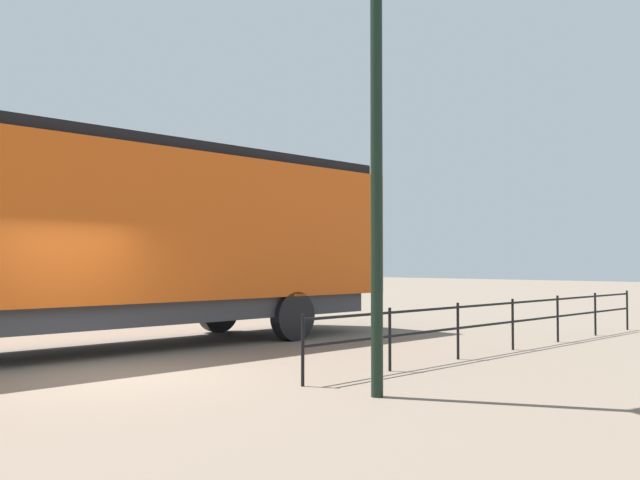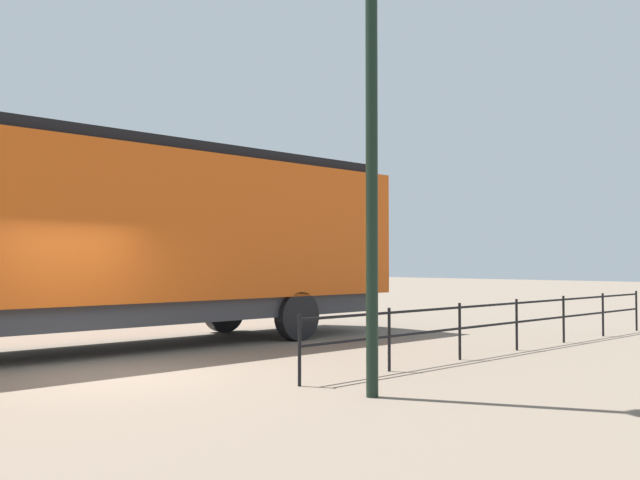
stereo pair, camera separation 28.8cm
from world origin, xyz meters
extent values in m
plane|color=#756656|center=(0.00, 0.00, 0.00)|extent=(120.00, 120.00, 0.00)
cube|color=#D15114|center=(-3.10, 0.05, 2.49)|extent=(3.06, 16.72, 2.97)
cube|color=black|center=(-3.10, 7.30, 2.04)|extent=(2.94, 2.23, 2.08)
cube|color=black|center=(-3.10, 0.05, 4.09)|extent=(2.76, 16.05, 0.24)
cube|color=#38383D|center=(-3.10, 0.05, 0.78)|extent=(2.76, 15.38, 0.45)
cylinder|color=black|center=(-4.48, 5.40, 0.55)|extent=(0.30, 1.10, 1.10)
cylinder|color=black|center=(-1.72, 5.40, 0.55)|extent=(0.30, 1.10, 1.10)
cylinder|color=black|center=(3.90, 1.64, 3.20)|extent=(0.16, 0.16, 6.40)
cube|color=black|center=(2.65, 7.37, 0.94)|extent=(0.04, 11.75, 0.04)
cube|color=black|center=(2.65, 7.37, 0.56)|extent=(0.04, 11.75, 0.04)
cylinder|color=black|center=(2.65, 1.50, 0.51)|extent=(0.05, 0.05, 1.02)
cylinder|color=black|center=(2.65, 3.46, 0.51)|extent=(0.05, 0.05, 1.02)
cylinder|color=black|center=(2.65, 5.42, 0.51)|extent=(0.05, 0.05, 1.02)
cylinder|color=black|center=(2.65, 7.37, 0.51)|extent=(0.05, 0.05, 1.02)
cylinder|color=black|center=(2.65, 9.33, 0.51)|extent=(0.05, 0.05, 1.02)
cylinder|color=black|center=(2.65, 11.29, 0.51)|extent=(0.05, 0.05, 1.02)
cylinder|color=black|center=(2.65, 13.25, 0.51)|extent=(0.05, 0.05, 1.02)
camera|label=1|loc=(9.89, -5.49, 1.76)|focal=39.65mm
camera|label=2|loc=(10.09, -5.29, 1.76)|focal=39.65mm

